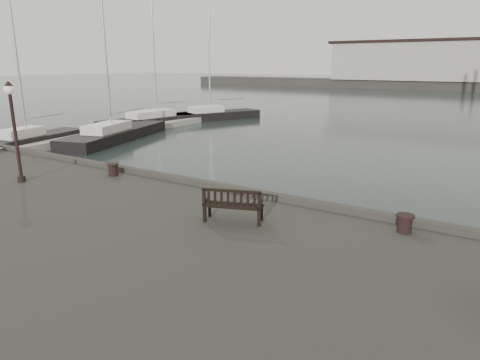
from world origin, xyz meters
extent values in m
plane|color=black|center=(0.00, 0.00, 0.00)|extent=(400.00, 400.00, 0.00)
cube|color=#ADAAA1|center=(-20.00, 10.00, 0.25)|extent=(2.00, 24.00, 0.50)
cube|color=#ADAAA1|center=(-8.00, 92.00, 6.00)|extent=(46.00, 9.00, 8.00)
cube|color=black|center=(-8.00, 92.00, 10.30)|extent=(48.00, 9.50, 0.60)
cube|color=black|center=(0.84, -2.37, 1.98)|extent=(1.63, 1.03, 0.04)
cube|color=black|center=(0.91, -2.58, 2.22)|extent=(1.47, 0.58, 0.46)
cube|color=black|center=(0.84, -2.37, 1.77)|extent=(1.52, 0.92, 0.42)
cylinder|color=black|center=(-5.50, -0.82, 1.79)|extent=(0.51, 0.51, 0.46)
cylinder|color=black|center=(4.79, -0.77, 1.79)|extent=(0.48, 0.48, 0.46)
cylinder|color=black|center=(-7.55, -3.12, 3.10)|extent=(0.12, 0.12, 3.08)
cylinder|color=black|center=(-7.55, -3.12, 1.66)|extent=(0.27, 0.27, 0.19)
sphere|color=silver|center=(-7.55, -3.12, 4.73)|extent=(0.35, 0.35, 0.35)
cone|color=black|center=(-7.55, -3.12, 4.93)|extent=(0.29, 0.29, 0.17)
cube|color=black|center=(-21.07, 5.67, 0.10)|extent=(3.44, 8.22, 1.40)
cube|color=silver|center=(-21.07, 5.67, 1.10)|extent=(1.85, 2.99, 0.60)
cylinder|color=#B2B5B7|center=(-21.07, 5.67, 5.67)|extent=(0.16, 0.16, 9.75)
cube|color=black|center=(-21.29, 18.98, 0.10)|extent=(4.54, 12.91, 1.40)
cube|color=silver|center=(-21.29, 18.98, 1.10)|extent=(2.43, 4.64, 0.60)
cylinder|color=#B2B5B7|center=(-21.29, 18.98, 8.27)|extent=(0.16, 0.16, 14.94)
cube|color=black|center=(-18.32, 10.66, 0.10)|extent=(5.66, 11.38, 1.40)
cube|color=silver|center=(-18.32, 10.66, 1.10)|extent=(2.77, 4.22, 0.60)
cylinder|color=#B2B5B7|center=(-18.32, 10.66, 7.45)|extent=(0.16, 0.16, 13.30)
cube|color=black|center=(-19.32, 24.63, 0.10)|extent=(6.40, 9.84, 1.40)
cube|color=silver|center=(-19.32, 24.63, 1.10)|extent=(2.97, 3.78, 0.60)
cylinder|color=#B2B5B7|center=(-19.32, 24.63, 6.16)|extent=(0.16, 0.16, 10.73)
camera|label=1|loc=(6.66, -11.16, 5.55)|focal=32.00mm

